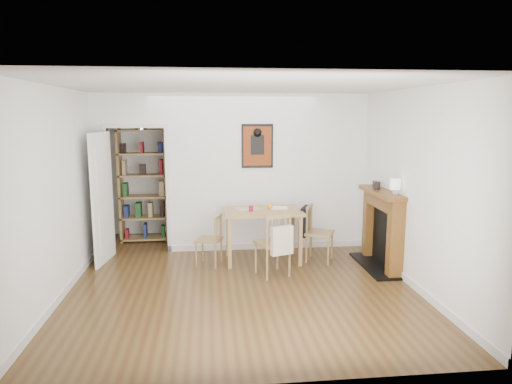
{
  "coord_description": "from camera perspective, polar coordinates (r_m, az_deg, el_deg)",
  "views": [
    {
      "loc": [
        -0.42,
        -6.11,
        2.25
      ],
      "look_at": [
        0.3,
        0.6,
        1.11
      ],
      "focal_mm": 32.0,
      "sensor_mm": 36.0,
      "label": 1
    }
  ],
  "objects": [
    {
      "name": "chair_right",
      "position": [
        7.17,
        7.8,
        -5.02
      ],
      "size": [
        0.62,
        0.58,
        0.88
      ],
      "color": "#9F824A",
      "rests_on": "ground"
    },
    {
      "name": "chair_left",
      "position": [
        6.96,
        -5.94,
        -5.99
      ],
      "size": [
        0.49,
        0.49,
        0.78
      ],
      "color": "#9F824A",
      "rests_on": "ground"
    },
    {
      "name": "orange_fruit",
      "position": [
        7.08,
        1.75,
        -1.8
      ],
      "size": [
        0.08,
        0.08,
        0.08
      ],
      "primitive_type": "sphere",
      "color": "orange",
      "rests_on": "dining_table"
    },
    {
      "name": "ground",
      "position": [
        6.52,
        -2.09,
        -10.61
      ],
      "size": [
        5.2,
        5.2,
        0.0
      ],
      "primitive_type": "plane",
      "color": "#513A1A",
      "rests_on": "ground"
    },
    {
      "name": "red_glass",
      "position": [
        6.91,
        -0.62,
        -2.07
      ],
      "size": [
        0.07,
        0.07,
        0.09
      ],
      "primitive_type": "cylinder",
      "color": "maroon",
      "rests_on": "dining_table"
    },
    {
      "name": "room_shell",
      "position": [
        7.53,
        -2.12,
        2.31
      ],
      "size": [
        5.2,
        5.2,
        5.2
      ],
      "color": "white",
      "rests_on": "ground"
    },
    {
      "name": "notebook",
      "position": [
        7.16,
        2.86,
        -1.98
      ],
      "size": [
        0.29,
        0.22,
        0.01
      ],
      "primitive_type": "cube",
      "rotation": [
        0.0,
        0.0,
        -0.1
      ],
      "color": "white",
      "rests_on": "dining_table"
    },
    {
      "name": "mantel_lamp",
      "position": [
        6.55,
        17.0,
        0.83
      ],
      "size": [
        0.15,
        0.15,
        0.23
      ],
      "color": "silver",
      "rests_on": "fireplace"
    },
    {
      "name": "dining_table",
      "position": [
        7.03,
        0.85,
        -3.04
      ],
      "size": [
        1.19,
        0.76,
        0.81
      ],
      "color": "#A8804E",
      "rests_on": "ground"
    },
    {
      "name": "ceramic_jar_a",
      "position": [
        6.99,
        14.88,
        0.78
      ],
      "size": [
        0.1,
        0.1,
        0.12
      ],
      "primitive_type": "cylinder",
      "color": "black",
      "rests_on": "fireplace"
    },
    {
      "name": "bookshelf",
      "position": [
        8.4,
        -13.87,
        0.74
      ],
      "size": [
        0.85,
        0.34,
        2.03
      ],
      "color": "#A8804E",
      "rests_on": "ground"
    },
    {
      "name": "ceramic_jar_b",
      "position": [
        7.24,
        14.66,
        1.0
      ],
      "size": [
        0.08,
        0.08,
        0.1
      ],
      "primitive_type": "cylinder",
      "color": "black",
      "rests_on": "fireplace"
    },
    {
      "name": "fireplace",
      "position": [
        7.05,
        15.56,
        -4.17
      ],
      "size": [
        0.45,
        1.25,
        1.16
      ],
      "color": "brown",
      "rests_on": "ground"
    },
    {
      "name": "placemat",
      "position": [
        7.1,
        -1.08,
        -2.1
      ],
      "size": [
        0.43,
        0.36,
        0.0
      ],
      "primitive_type": "cube",
      "rotation": [
        0.0,
        0.0,
        0.25
      ],
      "color": "beige",
      "rests_on": "dining_table"
    },
    {
      "name": "chair_front",
      "position": [
        6.47,
        2.14,
        -6.44
      ],
      "size": [
        0.59,
        0.62,
        0.92
      ],
      "color": "#9F824A",
      "rests_on": "ground"
    }
  ]
}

